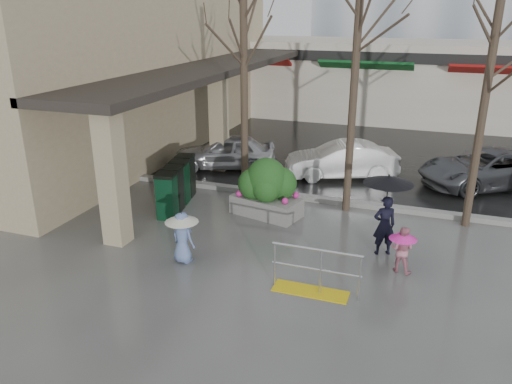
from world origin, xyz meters
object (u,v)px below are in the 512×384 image
Objects in this scene: child_pink at (402,246)px; planter at (267,188)px; tree_west at (244,28)px; tree_mideast at (494,42)px; handrail at (314,276)px; car_b at (341,160)px; child_blue at (182,232)px; car_a at (225,152)px; news_boxes at (177,185)px; car_c at (487,168)px; woman at (386,205)px; tree_midwest at (358,24)px.

planter reaches higher than child_pink.
tree_west is 1.05× the size of tree_mideast.
car_b is (-0.88, 7.77, 0.25)m from handrail.
tree_west is at bearing 124.99° from handrail.
child_pink is 0.29× the size of car_b.
child_blue is 7.36m from car_a.
handrail is 6.06m from news_boxes.
car_b is 0.84× the size of car_c.
news_boxes is 0.66× the size of car_a.
news_boxes reaches higher than child_pink.
tree_west reaches higher than handrail.
woman reaches higher than handrail.
tree_midwest is 3.32m from tree_mideast.
tree_west is at bearing -95.72° from car_c.
tree_mideast is 1.76× the size of car_a.
car_b is (-4.02, 2.97, -4.23)m from tree_mideast.
tree_west is at bearing 13.31° from car_a.
tree_mideast is 6.54m from car_b.
car_b is (-2.52, 6.22, 0.00)m from child_pink.
handrail is 0.78× the size of news_boxes.
planter is 7.79m from car_c.
tree_mideast is 5.55m from child_pink.
child_blue is at bearing -144.71° from tree_mideast.
news_boxes is at bearing -19.04° from car_a.
child_pink is at bearing -149.68° from child_blue.
tree_mideast is 1.70× the size of car_b.
handrail is 9.02m from car_a.
tree_midwest is 7.04m from child_blue.
handrail is at bearing -169.56° from child_blue.
handrail is 0.28× the size of tree_west.
tree_mideast is at bearing -1.02° from news_boxes.
car_b is at bearing 73.84° from car_a.
car_b reaches higher than handrail.
car_b is at bearing -94.33° from woman.
child_blue is at bearing -5.69° from car_a.
woman is at bearing -22.03° from planter.
planter reaches higher than child_blue.
planter is at bearing -5.21° from news_boxes.
tree_mideast is 4.80m from woman.
woman is 0.45× the size of car_c.
tree_midwest reaches higher than car_b.
car_c is (9.01, 1.07, 0.00)m from car_a.
tree_mideast is at bearing -152.99° from woman.
news_boxes is at bearing -170.32° from tree_mideast.
tree_midwest is 1.89× the size of car_a.
handrail is at bearing -16.24° from car_b.
handrail is 7.28m from tree_mideast.
tree_west reaches higher than news_boxes.
woman is 8.14m from car_a.
car_a is (-8.28, 2.61, -4.23)m from tree_mideast.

